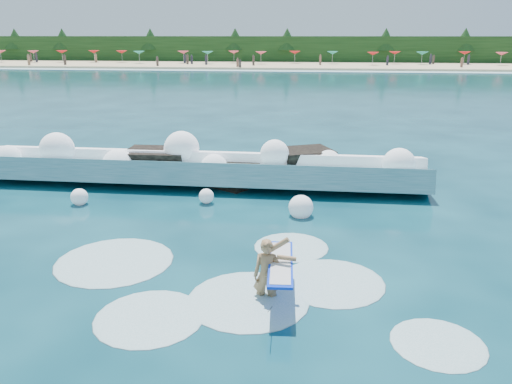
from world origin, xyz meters
The scene contains 11 objects.
ground centered at (0.00, 0.00, 0.00)m, with size 200.00×200.00×0.00m, color #062A37.
beach centered at (0.00, 78.00, 0.20)m, with size 140.00×20.00×0.40m, color tan.
wet_band centered at (0.00, 67.00, 0.04)m, with size 140.00×5.00×0.08m, color silver.
treeline centered at (0.00, 88.00, 2.50)m, with size 140.00×4.00×5.00m, color black.
breaking_wave centered at (-1.22, 6.64, 0.50)m, with size 16.51×2.64×1.42m.
rock_cluster centered at (-0.38, 7.27, 0.43)m, with size 8.09×3.34×1.36m.
surfer_with_board centered at (2.23, -1.56, 0.58)m, with size 0.88×2.80×1.58m.
wave_spray centered at (-1.62, 6.54, 0.92)m, with size 15.54×4.72×1.94m.
surf_foam centered at (1.07, -1.01, 0.00)m, with size 9.42×5.82×0.14m.
beach_umbrellas centered at (-0.16, 79.74, 2.25)m, with size 112.10×6.49×0.50m.
beachgoers centered at (1.22, 74.17, 1.06)m, with size 90.24×14.01×1.89m.
Camera 1 is at (3.06, -10.90, 5.31)m, focal length 35.00 mm.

